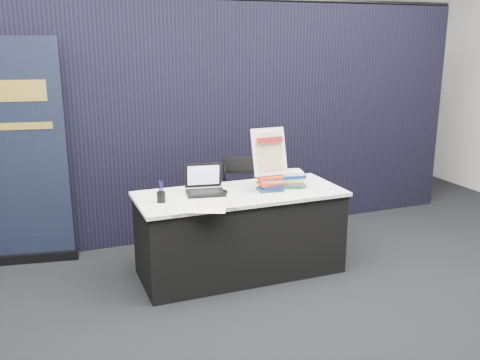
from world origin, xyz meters
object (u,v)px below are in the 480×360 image
Objects in this scene: display_table at (240,233)px; stacking_chair at (250,202)px; book_stack_short at (292,179)px; book_stack_tall at (270,183)px; pullup_banner at (20,167)px; laptop at (204,186)px; info_sign at (269,152)px.

stacking_chair is (0.25, 0.37, 0.14)m from display_table.
book_stack_short is 0.26× the size of stacking_chair.
display_table is at bearing 170.95° from book_stack_tall.
book_stack_short is (0.50, -0.01, 0.45)m from display_table.
book_stack_tall reaches higher than display_table.
stacking_chair is at bearing -6.41° from pullup_banner.
display_table is 0.87× the size of pullup_banner.
book_stack_short is at bearing -13.33° from pullup_banner.
laptop is 1.73× the size of book_stack_tall.
info_sign is (0.56, -0.11, 0.28)m from laptop.
stacking_chair is at bearing 123.24° from book_stack_short.
info_sign is at bearing -179.44° from book_stack_short.
laptop is at bearing 166.06° from book_stack_tall.
display_table is 8.70× the size of book_stack_tall.
info_sign is 2.25m from pullup_banner.
laptop is 0.64m from info_sign.
pullup_banner is (-2.03, 0.99, 0.10)m from book_stack_tall.
laptop is 0.58m from book_stack_tall.
display_table is 7.47× the size of book_stack_short.
display_table is 0.76m from info_sign.
display_table is 0.53m from laptop.
laptop is at bearing -131.11° from stacking_chair.
book_stack_tall is 0.22× the size of stacking_chair.
book_stack_short is 0.55m from stacking_chair.
display_table is 0.67m from book_stack_short.
laptop is 0.17× the size of pullup_banner.
book_stack_tall is at bearing -16.37° from pullup_banner.
book_stack_short reaches higher than book_stack_tall.
info_sign is at bearing -1.01° from laptop.
pullup_banner is (-2.03, 0.96, -0.17)m from info_sign.
stacking_chair is (-0.25, 0.38, -0.30)m from book_stack_short.
laptop is at bearing 172.32° from book_stack_short.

